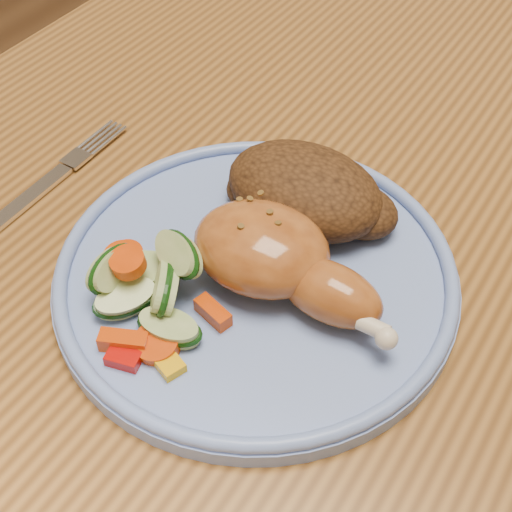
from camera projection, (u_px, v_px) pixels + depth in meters
name	position (u px, v px, depth m)	size (l,w,h in m)	color
dining_table	(420.00, 295.00, 0.59)	(0.90, 1.40, 0.75)	brown
plate	(256.00, 277.00, 0.49)	(0.27, 0.27, 0.01)	#6985CC
plate_rim	(256.00, 266.00, 0.48)	(0.27, 0.27, 0.01)	#6985CC
chicken_leg	(278.00, 259.00, 0.46)	(0.16, 0.09, 0.05)	#A85A23
rice_pilaf	(308.00, 193.00, 0.51)	(0.13, 0.09, 0.05)	#432610
vegetable_pile	(147.00, 286.00, 0.46)	(0.11, 0.10, 0.05)	#A50A05
fork	(38.00, 191.00, 0.55)	(0.02, 0.16, 0.00)	silver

